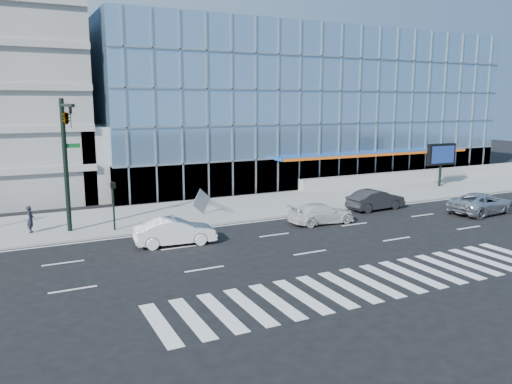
% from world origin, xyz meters
% --- Properties ---
extents(ground, '(160.00, 160.00, 0.00)m').
position_xyz_m(ground, '(0.00, 0.00, 0.00)').
color(ground, black).
rests_on(ground, ground).
extents(sidewalk, '(120.00, 8.00, 0.15)m').
position_xyz_m(sidewalk, '(0.00, 8.00, 0.07)').
color(sidewalk, gray).
rests_on(sidewalk, ground).
extents(theatre_building, '(42.00, 26.00, 15.00)m').
position_xyz_m(theatre_building, '(14.00, 26.00, 7.50)').
color(theatre_building, '#729ABF').
rests_on(theatre_building, ground).
extents(ramp_block, '(6.00, 8.00, 6.00)m').
position_xyz_m(ramp_block, '(-6.00, 18.00, 3.00)').
color(ramp_block, gray).
rests_on(ramp_block, ground).
extents(retaining_wall, '(30.00, 0.80, 1.00)m').
position_xyz_m(retaining_wall, '(24.00, 11.60, 0.65)').
color(retaining_wall, gray).
rests_on(retaining_wall, sidewalk).
extents(traffic_signal, '(1.14, 5.74, 8.00)m').
position_xyz_m(traffic_signal, '(-11.00, 4.57, 6.16)').
color(traffic_signal, black).
rests_on(traffic_signal, sidewalk).
extents(ped_signal_post, '(0.30, 0.33, 3.00)m').
position_xyz_m(ped_signal_post, '(-8.50, 4.94, 2.14)').
color(ped_signal_post, black).
rests_on(ped_signal_post, sidewalk).
extents(marquee_sign, '(3.20, 0.43, 4.00)m').
position_xyz_m(marquee_sign, '(22.00, 7.99, 3.07)').
color(marquee_sign, black).
rests_on(marquee_sign, sidewalk).
extents(silver_suv, '(5.65, 3.00, 1.51)m').
position_xyz_m(silver_suv, '(16.24, -1.46, 0.76)').
color(silver_suv, silver).
rests_on(silver_suv, ground).
extents(white_suv, '(4.67, 2.04, 1.34)m').
position_xyz_m(white_suv, '(4.24, 1.24, 0.67)').
color(white_suv, silver).
rests_on(white_suv, ground).
extents(white_sedan, '(4.68, 2.09, 1.49)m').
position_xyz_m(white_sedan, '(-5.96, 0.71, 0.75)').
color(white_sedan, white).
rests_on(white_sedan, ground).
extents(dark_sedan, '(4.69, 1.90, 1.51)m').
position_xyz_m(dark_sedan, '(10.24, 3.00, 0.76)').
color(dark_sedan, black).
rests_on(dark_sedan, ground).
extents(pedestrian, '(0.51, 0.67, 1.64)m').
position_xyz_m(pedestrian, '(-13.14, 6.58, 0.97)').
color(pedestrian, black).
rests_on(pedestrian, sidewalk).
extents(tilted_panel, '(1.66, 0.86, 1.82)m').
position_xyz_m(tilted_panel, '(-2.14, 6.75, 1.06)').
color(tilted_panel, gray).
rests_on(tilted_panel, sidewalk).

